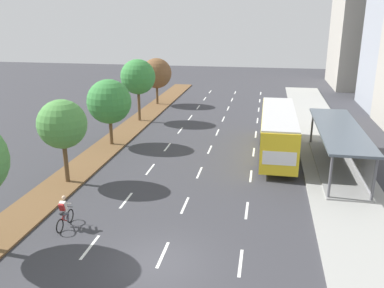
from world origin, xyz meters
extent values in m
plane|color=#38383D|center=(0.00, 0.00, 0.00)|extent=(140.00, 140.00, 0.00)
cube|color=brown|center=(-8.30, 20.00, 0.06)|extent=(2.60, 52.00, 0.12)
cube|color=#9E9E99|center=(9.25, 20.00, 0.07)|extent=(4.50, 52.00, 0.15)
cube|color=white|center=(-3.50, 0.62, 0.00)|extent=(0.14, 2.10, 0.01)
cube|color=white|center=(-3.50, 5.69, 0.00)|extent=(0.14, 2.10, 0.01)
cube|color=white|center=(-3.50, 10.77, 0.00)|extent=(0.14, 2.10, 0.01)
cube|color=white|center=(-3.50, 15.84, 0.00)|extent=(0.14, 2.10, 0.01)
cube|color=white|center=(-3.50, 20.91, 0.00)|extent=(0.14, 2.10, 0.01)
cube|color=white|center=(-3.50, 25.98, 0.00)|extent=(0.14, 2.10, 0.01)
cube|color=white|center=(-3.50, 31.05, 0.00)|extent=(0.14, 2.10, 0.01)
cube|color=white|center=(-3.50, 36.12, 0.00)|extent=(0.14, 2.10, 0.01)
cube|color=white|center=(-3.50, 41.19, 0.00)|extent=(0.14, 2.10, 0.01)
cube|color=white|center=(0.00, 0.62, 0.00)|extent=(0.14, 2.10, 0.01)
cube|color=white|center=(0.00, 5.69, 0.00)|extent=(0.14, 2.10, 0.01)
cube|color=white|center=(0.00, 10.77, 0.00)|extent=(0.14, 2.10, 0.01)
cube|color=white|center=(0.00, 15.84, 0.00)|extent=(0.14, 2.10, 0.01)
cube|color=white|center=(0.00, 20.91, 0.00)|extent=(0.14, 2.10, 0.01)
cube|color=white|center=(0.00, 25.98, 0.00)|extent=(0.14, 2.10, 0.01)
cube|color=white|center=(0.00, 31.05, 0.00)|extent=(0.14, 2.10, 0.01)
cube|color=white|center=(0.00, 36.12, 0.00)|extent=(0.14, 2.10, 0.01)
cube|color=white|center=(0.00, 41.19, 0.00)|extent=(0.14, 2.10, 0.01)
cube|color=white|center=(3.50, 0.62, 0.00)|extent=(0.14, 2.10, 0.01)
cube|color=white|center=(3.50, 5.69, 0.00)|extent=(0.14, 2.10, 0.01)
cube|color=white|center=(3.50, 10.77, 0.00)|extent=(0.14, 2.10, 0.01)
cube|color=white|center=(3.50, 15.84, 0.00)|extent=(0.14, 2.10, 0.01)
cube|color=white|center=(3.50, 20.91, 0.00)|extent=(0.14, 2.10, 0.01)
cube|color=white|center=(3.50, 25.98, 0.00)|extent=(0.14, 2.10, 0.01)
cube|color=white|center=(3.50, 31.05, 0.00)|extent=(0.14, 2.10, 0.01)
cube|color=white|center=(3.50, 36.12, 0.00)|extent=(0.14, 2.10, 0.01)
cube|color=white|center=(3.50, 41.19, 0.00)|extent=(0.14, 2.10, 0.01)
cube|color=gray|center=(9.25, 13.17, 0.20)|extent=(2.60, 11.31, 0.10)
cylinder|color=#56565B|center=(8.07, 7.77, 1.55)|extent=(0.16, 0.16, 2.60)
cylinder|color=#56565B|center=(8.07, 18.57, 1.55)|extent=(0.16, 0.16, 2.60)
cylinder|color=#56565B|center=(10.43, 7.77, 1.55)|extent=(0.16, 0.16, 2.60)
cylinder|color=#56565B|center=(10.43, 18.57, 1.55)|extent=(0.16, 0.16, 2.60)
cube|color=gray|center=(10.49, 13.17, 1.55)|extent=(0.10, 10.74, 2.34)
cube|color=#4C5660|center=(9.25, 13.17, 2.93)|extent=(2.90, 11.71, 0.16)
cube|color=yellow|center=(5.25, 15.62, 1.85)|extent=(2.50, 11.20, 2.80)
cube|color=#2D3D4C|center=(5.25, 15.62, 2.70)|extent=(2.54, 10.30, 0.90)
cube|color=#B7B7B7|center=(5.25, 15.62, 3.31)|extent=(2.45, 10.98, 0.12)
cube|color=#2D3D4C|center=(5.25, 21.24, 2.20)|extent=(2.25, 0.06, 1.54)
cube|color=white|center=(5.25, 10.00, 1.65)|extent=(2.12, 0.04, 0.90)
cylinder|color=black|center=(4.15, 19.09, 0.50)|extent=(0.30, 1.00, 1.00)
cylinder|color=black|center=(6.35, 19.09, 0.50)|extent=(0.30, 1.00, 1.00)
cylinder|color=black|center=(4.15, 12.15, 0.50)|extent=(0.30, 1.00, 1.00)
cylinder|color=black|center=(6.35, 12.15, 0.50)|extent=(0.30, 1.00, 1.00)
torus|color=black|center=(-5.49, 2.70, 0.36)|extent=(0.06, 0.72, 0.72)
torus|color=black|center=(-5.49, 1.60, 0.36)|extent=(0.06, 0.72, 0.72)
cylinder|color=maroon|center=(-5.49, 2.15, 0.64)|extent=(0.05, 0.93, 0.05)
cylinder|color=maroon|center=(-5.49, 2.05, 0.46)|extent=(0.05, 0.57, 0.42)
cylinder|color=maroon|center=(-5.49, 1.95, 0.66)|extent=(0.04, 0.04, 0.40)
cube|color=black|center=(-5.49, 1.95, 0.86)|extent=(0.12, 0.24, 0.06)
cylinder|color=black|center=(-5.49, 2.65, 0.91)|extent=(0.46, 0.04, 0.04)
cube|color=silver|center=(-5.49, 2.13, 1.19)|extent=(0.30, 0.36, 0.59)
cube|color=#A82323|center=(-5.49, 1.97, 1.21)|extent=(0.26, 0.26, 0.42)
sphere|color=beige|center=(-5.49, 2.25, 1.61)|extent=(0.20, 0.20, 0.20)
cylinder|color=#4C4C56|center=(-5.61, 2.10, 0.79)|extent=(0.12, 0.42, 0.25)
cylinder|color=#4C4C56|center=(-5.61, 2.27, 0.53)|extent=(0.10, 0.17, 0.41)
cylinder|color=#4C4C56|center=(-5.37, 2.10, 0.79)|extent=(0.12, 0.42, 0.25)
cylinder|color=#4C4C56|center=(-5.37, 2.27, 0.53)|extent=(0.10, 0.17, 0.41)
cylinder|color=silver|center=(-5.66, 2.35, 1.24)|extent=(0.09, 0.47, 0.28)
cylinder|color=silver|center=(-5.32, 2.35, 1.24)|extent=(0.09, 0.47, 0.28)
cylinder|color=brown|center=(-8.05, 7.50, 1.45)|extent=(0.28, 0.28, 2.65)
sphere|color=#4C8E42|center=(-8.05, 7.50, 3.92)|extent=(3.05, 3.05, 3.05)
cylinder|color=brown|center=(-8.15, 15.50, 1.23)|extent=(0.28, 0.28, 2.23)
sphere|color=#38843D|center=(-8.15, 15.50, 3.69)|extent=(3.57, 3.57, 3.57)
cylinder|color=brown|center=(-8.26, 23.51, 1.67)|extent=(0.28, 0.28, 3.11)
sphere|color=#38843D|center=(-8.26, 23.51, 4.51)|extent=(3.43, 3.43, 3.43)
cylinder|color=brown|center=(-8.55, 31.51, 1.29)|extent=(0.28, 0.28, 2.34)
sphere|color=brown|center=(-8.55, 31.51, 3.77)|extent=(3.51, 3.51, 3.51)
cube|color=#A39E93|center=(18.35, 49.95, 10.41)|extent=(9.18, 12.17, 20.83)
camera|label=1|loc=(4.17, -14.81, 10.35)|focal=37.99mm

